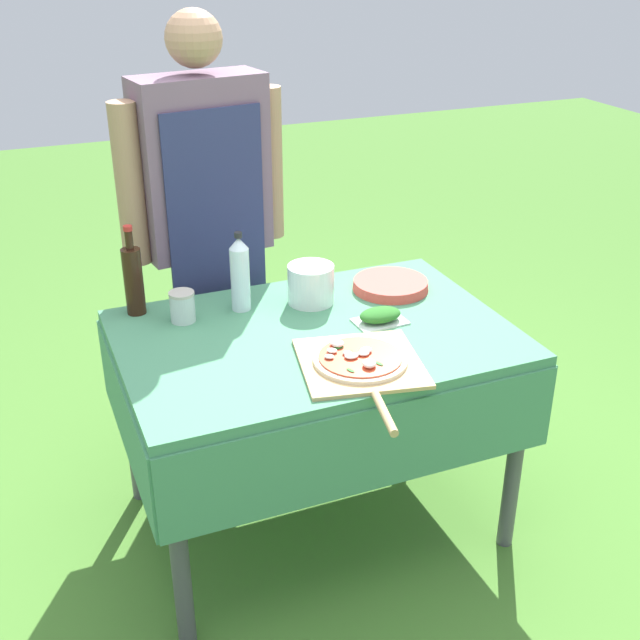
{
  "coord_description": "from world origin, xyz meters",
  "views": [
    {
      "loc": [
        -0.85,
        -2.12,
        1.93
      ],
      "look_at": [
        0.02,
        0.0,
        0.8
      ],
      "focal_mm": 45.0,
      "sensor_mm": 36.0,
      "label": 1
    }
  ],
  "objects_px": {
    "pizza_on_peel": "(361,362)",
    "herb_container": "(380,316)",
    "oil_bottle": "(133,279)",
    "plate_stack": "(391,285)",
    "water_bottle": "(240,273)",
    "person_cook": "(205,210)",
    "prep_table": "(315,360)",
    "sauce_jar": "(183,308)",
    "mixing_tub": "(311,284)"
  },
  "relations": [
    {
      "from": "water_bottle",
      "to": "sauce_jar",
      "type": "xyz_separation_m",
      "value": [
        -0.2,
        -0.02,
        -0.08
      ]
    },
    {
      "from": "oil_bottle",
      "to": "mixing_tub",
      "type": "distance_m",
      "value": 0.59
    },
    {
      "from": "herb_container",
      "to": "sauce_jar",
      "type": "xyz_separation_m",
      "value": [
        -0.59,
        0.26,
        0.02
      ]
    },
    {
      "from": "person_cook",
      "to": "herb_container",
      "type": "xyz_separation_m",
      "value": [
        0.4,
        -0.63,
        -0.22
      ]
    },
    {
      "from": "person_cook",
      "to": "herb_container",
      "type": "bearing_deg",
      "value": 114.16
    },
    {
      "from": "plate_stack",
      "to": "oil_bottle",
      "type": "bearing_deg",
      "value": 170.16
    },
    {
      "from": "prep_table",
      "to": "pizza_on_peel",
      "type": "xyz_separation_m",
      "value": [
        0.04,
        -0.26,
        0.11
      ]
    },
    {
      "from": "person_cook",
      "to": "herb_container",
      "type": "relative_size",
      "value": 9.77
    },
    {
      "from": "mixing_tub",
      "to": "person_cook",
      "type": "bearing_deg",
      "value": 122.09
    },
    {
      "from": "pizza_on_peel",
      "to": "water_bottle",
      "type": "relative_size",
      "value": 2.1
    },
    {
      "from": "pizza_on_peel",
      "to": "oil_bottle",
      "type": "distance_m",
      "value": 0.83
    },
    {
      "from": "water_bottle",
      "to": "mixing_tub",
      "type": "bearing_deg",
      "value": -9.35
    },
    {
      "from": "person_cook",
      "to": "plate_stack",
      "type": "height_order",
      "value": "person_cook"
    },
    {
      "from": "herb_container",
      "to": "plate_stack",
      "type": "relative_size",
      "value": 0.64
    },
    {
      "from": "pizza_on_peel",
      "to": "oil_bottle",
      "type": "relative_size",
      "value": 1.88
    },
    {
      "from": "pizza_on_peel",
      "to": "sauce_jar",
      "type": "height_order",
      "value": "sauce_jar"
    },
    {
      "from": "sauce_jar",
      "to": "prep_table",
      "type": "bearing_deg",
      "value": -33.06
    },
    {
      "from": "person_cook",
      "to": "pizza_on_peel",
      "type": "relative_size",
      "value": 2.92
    },
    {
      "from": "person_cook",
      "to": "pizza_on_peel",
      "type": "bearing_deg",
      "value": 95.9
    },
    {
      "from": "person_cook",
      "to": "plate_stack",
      "type": "distance_m",
      "value": 0.73
    },
    {
      "from": "person_cook",
      "to": "water_bottle",
      "type": "relative_size",
      "value": 6.13
    },
    {
      "from": "oil_bottle",
      "to": "water_bottle",
      "type": "height_order",
      "value": "oil_bottle"
    },
    {
      "from": "prep_table",
      "to": "oil_bottle",
      "type": "relative_size",
      "value": 4.08
    },
    {
      "from": "prep_table",
      "to": "person_cook",
      "type": "height_order",
      "value": "person_cook"
    },
    {
      "from": "person_cook",
      "to": "sauce_jar",
      "type": "distance_m",
      "value": 0.47
    },
    {
      "from": "prep_table",
      "to": "mixing_tub",
      "type": "relative_size",
      "value": 7.87
    },
    {
      "from": "water_bottle",
      "to": "plate_stack",
      "type": "bearing_deg",
      "value": -5.01
    },
    {
      "from": "pizza_on_peel",
      "to": "sauce_jar",
      "type": "relative_size",
      "value": 5.59
    },
    {
      "from": "person_cook",
      "to": "oil_bottle",
      "type": "distance_m",
      "value": 0.43
    },
    {
      "from": "water_bottle",
      "to": "mixing_tub",
      "type": "relative_size",
      "value": 1.72
    },
    {
      "from": "prep_table",
      "to": "herb_container",
      "type": "relative_size",
      "value": 7.28
    },
    {
      "from": "prep_table",
      "to": "sauce_jar",
      "type": "relative_size",
      "value": 12.17
    },
    {
      "from": "oil_bottle",
      "to": "water_bottle",
      "type": "xyz_separation_m",
      "value": [
        0.33,
        -0.1,
        0.01
      ]
    },
    {
      "from": "mixing_tub",
      "to": "sauce_jar",
      "type": "distance_m",
      "value": 0.44
    },
    {
      "from": "plate_stack",
      "to": "mixing_tub",
      "type": "bearing_deg",
      "value": 178.46
    },
    {
      "from": "person_cook",
      "to": "prep_table",
      "type": "bearing_deg",
      "value": 97.84
    },
    {
      "from": "person_cook",
      "to": "mixing_tub",
      "type": "height_order",
      "value": "person_cook"
    },
    {
      "from": "water_bottle",
      "to": "plate_stack",
      "type": "relative_size",
      "value": 1.02
    },
    {
      "from": "person_cook",
      "to": "water_bottle",
      "type": "distance_m",
      "value": 0.38
    },
    {
      "from": "oil_bottle",
      "to": "plate_stack",
      "type": "height_order",
      "value": "oil_bottle"
    },
    {
      "from": "pizza_on_peel",
      "to": "herb_container",
      "type": "xyz_separation_m",
      "value": [
        0.18,
        0.24,
        0.01
      ]
    },
    {
      "from": "person_cook",
      "to": "sauce_jar",
      "type": "height_order",
      "value": "person_cook"
    },
    {
      "from": "prep_table",
      "to": "water_bottle",
      "type": "distance_m",
      "value": 0.38
    },
    {
      "from": "prep_table",
      "to": "water_bottle",
      "type": "relative_size",
      "value": 4.57
    },
    {
      "from": "person_cook",
      "to": "water_bottle",
      "type": "xyz_separation_m",
      "value": [
        0.01,
        -0.36,
        -0.11
      ]
    },
    {
      "from": "prep_table",
      "to": "person_cook",
      "type": "relative_size",
      "value": 0.75
    },
    {
      "from": "pizza_on_peel",
      "to": "herb_container",
      "type": "distance_m",
      "value": 0.3
    },
    {
      "from": "prep_table",
      "to": "water_bottle",
      "type": "xyz_separation_m",
      "value": [
        -0.17,
        0.26,
        0.23
      ]
    },
    {
      "from": "prep_table",
      "to": "mixing_tub",
      "type": "xyz_separation_m",
      "value": [
        0.07,
        0.22,
        0.17
      ]
    },
    {
      "from": "prep_table",
      "to": "herb_container",
      "type": "height_order",
      "value": "herb_container"
    }
  ]
}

